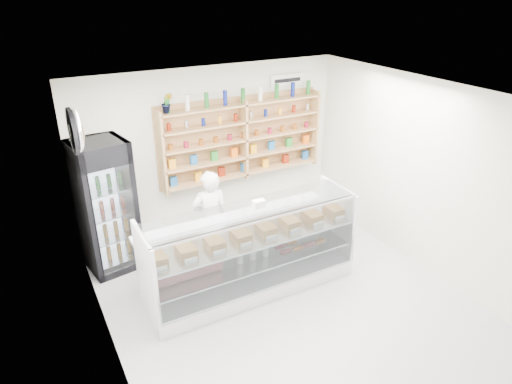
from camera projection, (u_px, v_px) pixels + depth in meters
room at (295, 214)px, 5.53m from camera, size 5.00×5.00×5.00m
display_counter at (250, 266)px, 6.37m from camera, size 2.95×0.88×1.28m
shop_worker at (210, 219)px, 6.76m from camera, size 0.59×0.42×1.52m
drinks_cooler at (106, 207)px, 6.59m from camera, size 0.82×0.81×2.00m
wall_shelving at (244, 139)px, 7.52m from camera, size 2.84×0.28×1.33m
potted_plant at (167, 103)px, 6.66m from camera, size 0.19×0.16×0.30m
security_mirror at (77, 131)px, 5.09m from camera, size 0.15×0.50×0.50m
wall_sign at (287, 80)px, 7.65m from camera, size 0.62×0.03×0.20m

